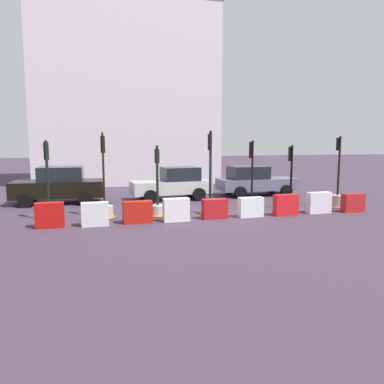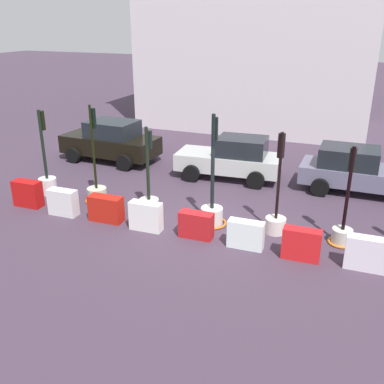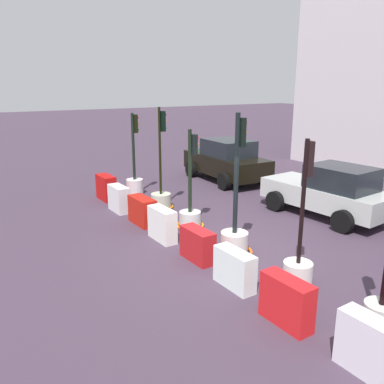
{
  "view_description": "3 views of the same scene",
  "coord_description": "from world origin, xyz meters",
  "px_view_note": "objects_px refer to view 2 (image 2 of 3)",
  "views": [
    {
      "loc": [
        -4.76,
        -15.22,
        3.13
      ],
      "look_at": [
        -0.64,
        0.43,
        0.94
      ],
      "focal_mm": 35.64,
      "sensor_mm": 36.0,
      "label": 1
    },
    {
      "loc": [
        4.25,
        -11.77,
        6.15
      ],
      "look_at": [
        -0.48,
        -0.02,
        1.09
      ],
      "focal_mm": 41.06,
      "sensor_mm": 36.0,
      "label": 2
    },
    {
      "loc": [
        7.57,
        -5.74,
        4.18
      ],
      "look_at": [
        -1.98,
        0.23,
        1.13
      ],
      "focal_mm": 37.39,
      "sensor_mm": 36.0,
      "label": 3
    }
  ],
  "objects_px": {
    "traffic_light_1": "(97,188)",
    "car_black_sedan": "(111,141)",
    "traffic_light_4": "(276,214)",
    "construction_barrier_6": "(301,244)",
    "construction_barrier_7": "(366,253)",
    "traffic_light_3": "(212,208)",
    "car_silver_hatchback": "(232,158)",
    "construction_barrier_1": "(63,202)",
    "construction_barrier_2": "(106,209)",
    "traffic_light_0": "(47,177)",
    "construction_barrier_0": "(28,194)",
    "traffic_light_5": "(343,227)",
    "construction_barrier_5": "(246,235)",
    "traffic_light_2": "(149,199)",
    "construction_barrier_4": "(196,225)",
    "construction_barrier_3": "(146,216)",
    "car_grey_saloon": "(358,171)"
  },
  "relations": [
    {
      "from": "traffic_light_1",
      "to": "car_black_sedan",
      "type": "relative_size",
      "value": 0.77
    },
    {
      "from": "traffic_light_4",
      "to": "construction_barrier_6",
      "type": "distance_m",
      "value": 1.66
    },
    {
      "from": "traffic_light_4",
      "to": "construction_barrier_7",
      "type": "xyz_separation_m",
      "value": [
        2.62,
        -1.23,
        -0.15
      ]
    },
    {
      "from": "traffic_light_4",
      "to": "car_black_sedan",
      "type": "xyz_separation_m",
      "value": [
        -8.49,
        4.41,
        0.31
      ]
    },
    {
      "from": "traffic_light_3",
      "to": "car_silver_hatchback",
      "type": "distance_m",
      "value": 4.43
    },
    {
      "from": "construction_barrier_1",
      "to": "construction_barrier_2",
      "type": "distance_m",
      "value": 1.59
    },
    {
      "from": "construction_barrier_1",
      "to": "construction_barrier_2",
      "type": "xyz_separation_m",
      "value": [
        1.58,
        0.12,
        -0.02
      ]
    },
    {
      "from": "traffic_light_3",
      "to": "car_black_sedan",
      "type": "bearing_deg",
      "value": 144.79
    },
    {
      "from": "traffic_light_0",
      "to": "construction_barrier_7",
      "type": "height_order",
      "value": "traffic_light_0"
    },
    {
      "from": "traffic_light_1",
      "to": "construction_barrier_0",
      "type": "relative_size",
      "value": 3.43
    },
    {
      "from": "traffic_light_1",
      "to": "traffic_light_3",
      "type": "xyz_separation_m",
      "value": [
        4.43,
        -0.23,
        0.04
      ]
    },
    {
      "from": "traffic_light_5",
      "to": "construction_barrier_5",
      "type": "xyz_separation_m",
      "value": [
        -2.53,
        -1.29,
        -0.12
      ]
    },
    {
      "from": "traffic_light_2",
      "to": "construction_barrier_1",
      "type": "xyz_separation_m",
      "value": [
        -2.55,
        -1.26,
        -0.03
      ]
    },
    {
      "from": "construction_barrier_4",
      "to": "traffic_light_2",
      "type": "bearing_deg",
      "value": 152.37
    },
    {
      "from": "construction_barrier_6",
      "to": "car_black_sedan",
      "type": "xyz_separation_m",
      "value": [
        -9.47,
        5.74,
        0.47
      ]
    },
    {
      "from": "traffic_light_4",
      "to": "construction_barrier_6",
      "type": "xyz_separation_m",
      "value": [
        0.98,
        -1.33,
        -0.16
      ]
    },
    {
      "from": "construction_barrier_7",
      "to": "construction_barrier_6",
      "type": "bearing_deg",
      "value": -176.66
    },
    {
      "from": "construction_barrier_3",
      "to": "car_black_sedan",
      "type": "distance_m",
      "value": 7.46
    },
    {
      "from": "construction_barrier_1",
      "to": "construction_barrier_3",
      "type": "relative_size",
      "value": 0.97
    },
    {
      "from": "construction_barrier_6",
      "to": "car_silver_hatchback",
      "type": "bearing_deg",
      "value": 123.61
    },
    {
      "from": "traffic_light_0",
      "to": "car_silver_hatchback",
      "type": "xyz_separation_m",
      "value": [
        5.86,
        4.17,
        0.22
      ]
    },
    {
      "from": "construction_barrier_5",
      "to": "construction_barrier_7",
      "type": "height_order",
      "value": "construction_barrier_7"
    },
    {
      "from": "traffic_light_5",
      "to": "construction_barrier_1",
      "type": "bearing_deg",
      "value": -171.13
    },
    {
      "from": "construction_barrier_6",
      "to": "construction_barrier_2",
      "type": "bearing_deg",
      "value": 179.1
    },
    {
      "from": "construction_barrier_0",
      "to": "car_silver_hatchback",
      "type": "height_order",
      "value": "car_silver_hatchback"
    },
    {
      "from": "car_black_sedan",
      "to": "car_grey_saloon",
      "type": "relative_size",
      "value": 1.0
    },
    {
      "from": "traffic_light_5",
      "to": "car_black_sedan",
      "type": "xyz_separation_m",
      "value": [
        -10.44,
        4.39,
        0.39
      ]
    },
    {
      "from": "traffic_light_4",
      "to": "traffic_light_5",
      "type": "bearing_deg",
      "value": 0.51
    },
    {
      "from": "construction_barrier_0",
      "to": "construction_barrier_1",
      "type": "xyz_separation_m",
      "value": [
        1.59,
        -0.14,
        -0.02
      ]
    },
    {
      "from": "traffic_light_1",
      "to": "traffic_light_5",
      "type": "xyz_separation_m",
      "value": [
        8.37,
        -0.03,
        0.03
      ]
    },
    {
      "from": "construction_barrier_2",
      "to": "car_grey_saloon",
      "type": "xyz_separation_m",
      "value": [
        7.35,
        5.7,
        0.41
      ]
    },
    {
      "from": "traffic_light_1",
      "to": "traffic_light_5",
      "type": "height_order",
      "value": "traffic_light_1"
    },
    {
      "from": "traffic_light_2",
      "to": "traffic_light_3",
      "type": "bearing_deg",
      "value": -2.07
    },
    {
      "from": "car_silver_hatchback",
      "to": "construction_barrier_1",
      "type": "bearing_deg",
      "value": -126.7
    },
    {
      "from": "traffic_light_4",
      "to": "construction_barrier_4",
      "type": "bearing_deg",
      "value": -150.26
    },
    {
      "from": "traffic_light_2",
      "to": "construction_barrier_3",
      "type": "height_order",
      "value": "traffic_light_2"
    },
    {
      "from": "traffic_light_0",
      "to": "construction_barrier_2",
      "type": "relative_size",
      "value": 2.82
    },
    {
      "from": "construction_barrier_0",
      "to": "construction_barrier_3",
      "type": "distance_m",
      "value": 4.66
    },
    {
      "from": "traffic_light_1",
      "to": "construction_barrier_7",
      "type": "xyz_separation_m",
      "value": [
        9.04,
        -1.28,
        -0.04
      ]
    },
    {
      "from": "construction_barrier_2",
      "to": "construction_barrier_4",
      "type": "height_order",
      "value": "construction_barrier_2"
    },
    {
      "from": "traffic_light_3",
      "to": "car_black_sedan",
      "type": "xyz_separation_m",
      "value": [
        -6.5,
        4.59,
        0.38
      ]
    },
    {
      "from": "construction_barrier_0",
      "to": "construction_barrier_7",
      "type": "distance_m",
      "value": 11.02
    },
    {
      "from": "construction_barrier_2",
      "to": "traffic_light_5",
      "type": "bearing_deg",
      "value": 9.86
    },
    {
      "from": "car_grey_saloon",
      "to": "traffic_light_1",
      "type": "bearing_deg",
      "value": -152.61
    },
    {
      "from": "traffic_light_3",
      "to": "construction_barrier_1",
      "type": "relative_size",
      "value": 3.58
    },
    {
      "from": "traffic_light_2",
      "to": "construction_barrier_2",
      "type": "xyz_separation_m",
      "value": [
        -0.97,
        -1.13,
        -0.05
      ]
    },
    {
      "from": "traffic_light_0",
      "to": "traffic_light_5",
      "type": "height_order",
      "value": "traffic_light_0"
    },
    {
      "from": "traffic_light_1",
      "to": "car_silver_hatchback",
      "type": "height_order",
      "value": "traffic_light_1"
    },
    {
      "from": "traffic_light_3",
      "to": "construction_barrier_6",
      "type": "height_order",
      "value": "traffic_light_3"
    },
    {
      "from": "traffic_light_1",
      "to": "construction_barrier_1",
      "type": "distance_m",
      "value": 1.46
    }
  ]
}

